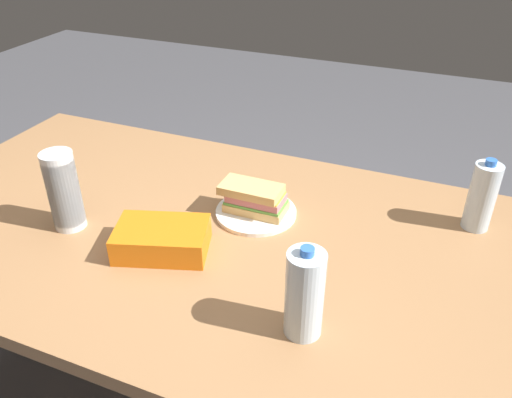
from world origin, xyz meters
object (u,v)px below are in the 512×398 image
Objects in this scene: chip_bag at (162,239)px; plastic_cup_stack at (64,191)px; sandwich at (255,198)px; water_bottle_tall at (305,294)px; paper_plate at (256,212)px; dining_table at (214,255)px; water_bottle_spare at (482,197)px.

chip_bag is 1.04× the size of plastic_cup_stack.
sandwich is 0.51m from plastic_cup_stack.
paper_plate is at bearing -55.15° from water_bottle_tall.
dining_table is at bearing 60.48° from sandwich.
paper_plate is 1.25× the size of sandwich.
dining_table is 8.22× the size of chip_bag.
chip_bag is at bearing 179.98° from plastic_cup_stack.
water_bottle_tall is at bearing 143.39° from dining_table.
chip_bag is (0.16, 0.25, 0.03)m from paper_plate.
sandwich is 0.79× the size of chip_bag.
plastic_cup_stack is 1.08× the size of water_bottle_spare.
chip_bag is at bearing 55.77° from dining_table.
sandwich is (0.00, 0.00, 0.05)m from paper_plate.
plastic_cup_stack reaches higher than water_bottle_spare.
chip_bag is 0.84m from water_bottle_spare.
water_bottle_tall is 0.63m from water_bottle_spare.
paper_plate is at bearing -120.43° from dining_table.
chip_bag reaches higher than paper_plate.
water_bottle_tall reaches higher than paper_plate.
water_bottle_tall is (-0.26, 0.37, 0.05)m from sandwich.
dining_table is at bearing -36.61° from water_bottle_tall.
sandwich is 0.82× the size of plastic_cup_stack.
dining_table is 8.71× the size of water_bottle_tall.
sandwich reaches higher than dining_table.
plastic_cup_stack is at bearing -18.38° from chip_bag.
water_bottle_tall is 0.72m from plastic_cup_stack.
water_bottle_spare is (-0.73, -0.42, 0.06)m from chip_bag.
water_bottle_spare reaches higher than paper_plate.
water_bottle_spare is at bearing -155.43° from dining_table.
plastic_cup_stack is (0.44, 0.24, 0.06)m from sandwich.
dining_table is at bearing 24.57° from water_bottle_spare.
paper_plate reaches higher than dining_table.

